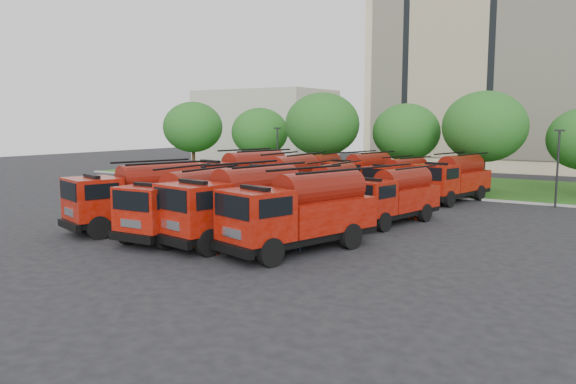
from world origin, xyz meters
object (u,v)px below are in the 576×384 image
firefighter_1 (215,255)px  firefighter_4 (224,230)px  fire_truck_2 (238,205)px  fire_truck_4 (241,179)px  fire_truck_1 (184,204)px  fire_truck_3 (301,212)px  fire_truck_11 (453,178)px  firefighter_3 (298,251)px  fire_truck_6 (327,188)px  firefighter_2 (262,261)px  firefighter_5 (413,220)px  fire_truck_7 (393,196)px  fire_truck_8 (319,173)px  firefighter_0 (198,248)px  fire_truck_0 (140,197)px  fire_truck_10 (399,178)px  fire_truck_5 (284,183)px  fire_truck_9 (360,174)px

firefighter_1 → firefighter_4: bearing=126.6°
fire_truck_2 → fire_truck_4: size_ratio=0.98×
fire_truck_2 → fire_truck_1: bearing=-158.8°
fire_truck_3 → fire_truck_11: (1.11, 18.77, -0.09)m
fire_truck_11 → firefighter_1: size_ratio=5.09×
firefighter_3 → firefighter_4: size_ratio=1.06×
fire_truck_4 → fire_truck_6: (6.42, 0.30, -0.29)m
fire_truck_4 → firefighter_2: size_ratio=4.67×
firefighter_5 → firefighter_4: bearing=68.1°
fire_truck_7 → fire_truck_8: fire_truck_7 is taller
fire_truck_8 → firefighter_3: size_ratio=4.31×
fire_truck_2 → fire_truck_8: size_ratio=1.21×
fire_truck_2 → fire_truck_7: fire_truck_2 is taller
fire_truck_4 → firefighter_0: (6.26, -11.41, -1.81)m
fire_truck_6 → firefighter_5: 5.60m
firefighter_4 → firefighter_5: bearing=-114.3°
fire_truck_4 → firefighter_5: (11.78, 0.87, -1.81)m
fire_truck_2 → fire_truck_3: bearing=10.4°
fire_truck_4 → firefighter_1: 14.40m
fire_truck_6 → firefighter_3: size_ratio=4.31×
fire_truck_0 → fire_truck_10: 20.07m
fire_truck_7 → fire_truck_1: bearing=-116.8°
fire_truck_6 → firefighter_5: size_ratio=3.59×
firefighter_2 → firefighter_4: size_ratio=1.20×
fire_truck_0 → firefighter_5: (11.10, 10.50, -1.71)m
fire_truck_2 → fire_truck_4: 11.67m
fire_truck_2 → firefighter_1: (0.77, -2.65, -1.77)m
fire_truck_0 → fire_truck_7: size_ratio=1.13×
fire_truck_4 → firefighter_4: (4.48, -7.41, -1.81)m
fire_truck_2 → firefighter_0: fire_truck_2 is taller
fire_truck_10 → fire_truck_11: fire_truck_11 is taller
fire_truck_10 → fire_truck_11: 3.99m
fire_truck_5 → firefighter_2: fire_truck_5 is taller
fire_truck_11 → firefighter_1: bearing=-88.3°
fire_truck_2 → fire_truck_5: size_ratio=1.05×
fire_truck_7 → firefighter_4: bearing=-124.3°
fire_truck_11 → fire_truck_7: bearing=-80.0°
firefighter_2 → firefighter_0: bearing=84.4°
fire_truck_3 → fire_truck_7: bearing=100.4°
fire_truck_7 → firefighter_5: fire_truck_7 is taller
fire_truck_5 → fire_truck_8: bearing=103.7°
fire_truck_11 → firefighter_4: fire_truck_11 is taller
firefighter_2 → firefighter_3: bearing=-7.4°
fire_truck_6 → fire_truck_8: 10.75m
fire_truck_8 → fire_truck_11: bearing=-3.6°
firefighter_3 → fire_truck_7: bearing=-118.7°
fire_truck_7 → firefighter_1: 11.75m
fire_truck_10 → firefighter_5: bearing=-49.2°
fire_truck_9 → fire_truck_11: 7.06m
fire_truck_4 → firefighter_5: fire_truck_4 is taller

